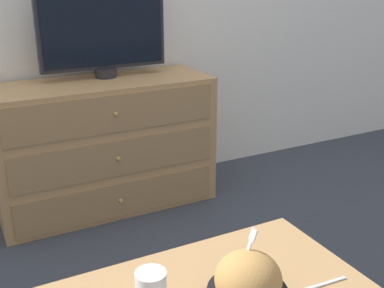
{
  "coord_description": "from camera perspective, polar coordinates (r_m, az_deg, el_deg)",
  "views": [
    {
      "loc": [
        -0.82,
        -2.71,
        1.3
      ],
      "look_at": [
        -0.12,
        -1.35,
        0.73
      ],
      "focal_mm": 45.0,
      "sensor_mm": 36.0,
      "label": 1
    }
  ],
  "objects": [
    {
      "name": "tv",
      "position": [
        2.68,
        -10.54,
        13.43
      ],
      "size": [
        0.7,
        0.12,
        0.51
      ],
      "color": "#232328",
      "rests_on": "dresser"
    },
    {
      "name": "knife",
      "position": [
        1.48,
        14.93,
        -15.87
      ],
      "size": [
        0.18,
        0.02,
        0.01
      ],
      "color": "silver",
      "rests_on": "coffee_table"
    },
    {
      "name": "takeout_bowl",
      "position": [
        1.34,
        6.65,
        -16.19
      ],
      "size": [
        0.22,
        0.22,
        0.21
      ],
      "color": "black",
      "rests_on": "coffee_table"
    },
    {
      "name": "dresser",
      "position": [
        2.73,
        -10.27,
        -0.17
      ],
      "size": [
        1.19,
        0.46,
        0.73
      ],
      "color": "tan",
      "rests_on": "ground_plane"
    },
    {
      "name": "ground_plane",
      "position": [
        3.11,
        -9.54,
        -4.72
      ],
      "size": [
        12.0,
        12.0,
        0.0
      ],
      "primitive_type": "plane",
      "color": "#383D47"
    }
  ]
}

